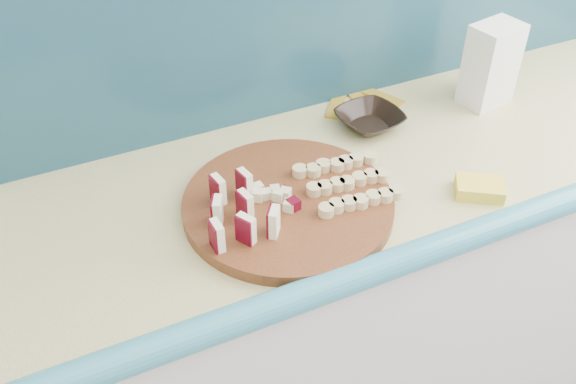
# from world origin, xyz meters

# --- Properties ---
(kitchen_counter) EXTENTS (2.20, 0.63, 0.91)m
(kitchen_counter) POSITION_xyz_m (0.10, 1.50, 0.46)
(kitchen_counter) COLOR white
(kitchen_counter) RESTS_ON ground
(backsplash) EXTENTS (2.20, 0.02, 0.50)m
(backsplash) POSITION_xyz_m (0.10, 1.79, 1.16)
(backsplash) COLOR teal
(backsplash) RESTS_ON kitchen_counter
(cutting_board) EXTENTS (0.48, 0.48, 0.03)m
(cutting_board) POSITION_xyz_m (-0.01, 1.43, 0.92)
(cutting_board) COLOR #4B2710
(cutting_board) RESTS_ON kitchen_counter
(apple_wedges) EXTENTS (0.14, 0.18, 0.06)m
(apple_wedges) POSITION_xyz_m (-0.13, 1.41, 0.97)
(apple_wedges) COLOR #F8F0C7
(apple_wedges) RESTS_ON cutting_board
(apple_chunks) EXTENTS (0.07, 0.07, 0.02)m
(apple_chunks) POSITION_xyz_m (-0.04, 1.43, 0.95)
(apple_chunks) COLOR beige
(apple_chunks) RESTS_ON cutting_board
(banana_slices) EXTENTS (0.20, 0.18, 0.02)m
(banana_slices) POSITION_xyz_m (0.12, 1.42, 0.95)
(banana_slices) COLOR #CEB57E
(banana_slices) RESTS_ON cutting_board
(brown_bowl) EXTENTS (0.18, 0.18, 0.04)m
(brown_bowl) POSITION_xyz_m (0.31, 1.63, 0.93)
(brown_bowl) COLOR black
(brown_bowl) RESTS_ON kitchen_counter
(flour_bag) EXTENTS (0.14, 0.11, 0.21)m
(flour_bag) POSITION_xyz_m (0.64, 1.61, 1.02)
(flour_bag) COLOR white
(flour_bag) RESTS_ON kitchen_counter
(sponge) EXTENTS (0.12, 0.11, 0.03)m
(sponge) POSITION_xyz_m (0.39, 1.30, 0.93)
(sponge) COLOR yellow
(sponge) RESTS_ON kitchen_counter
(banana_peel) EXTENTS (0.23, 0.19, 0.01)m
(banana_peel) POSITION_xyz_m (0.35, 1.76, 0.91)
(banana_peel) COLOR gold
(banana_peel) RESTS_ON kitchen_counter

